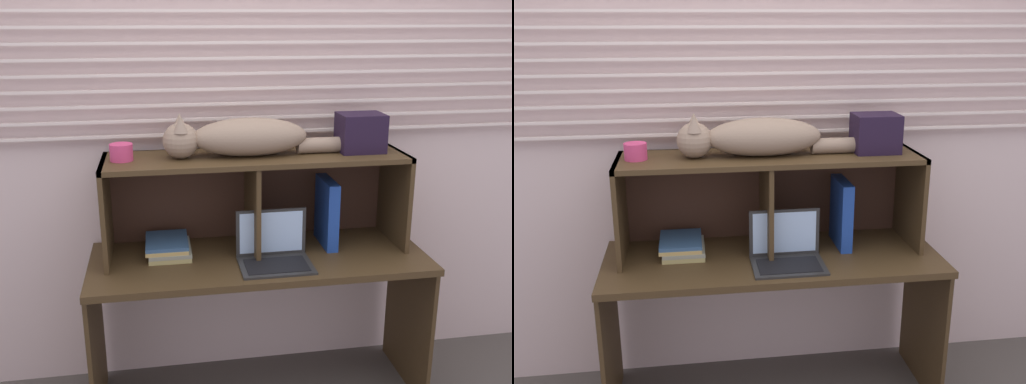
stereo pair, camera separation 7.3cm
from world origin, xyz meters
TOP-DOWN VIEW (x-y plane):
  - back_panel_with_blinds at (0.00, 0.55)m, footprint 4.40×0.08m
  - desk at (0.00, 0.23)m, footprint 1.46×0.55m
  - hutch_shelf_unit at (-0.00, 0.35)m, footprint 1.31×0.36m
  - cat at (-0.06, 0.32)m, footprint 0.83×0.19m
  - laptop at (0.05, 0.15)m, footprint 0.31×0.22m
  - binder_upright at (0.33, 0.32)m, footprint 0.05×0.23m
  - book_stack at (-0.39, 0.32)m, footprint 0.20×0.23m
  - small_basket at (-0.57, 0.32)m, footprint 0.10×0.10m
  - storage_box at (0.47, 0.32)m, footprint 0.20×0.16m

SIDE VIEW (x-z plane):
  - desk at x=0.00m, z-range 0.22..0.92m
  - book_stack at x=-0.39m, z-range 0.70..0.77m
  - laptop at x=0.05m, z-range 0.64..0.86m
  - binder_upright at x=0.33m, z-range 0.70..1.01m
  - hutch_shelf_unit at x=0.00m, z-range 0.79..1.22m
  - small_basket at x=-0.57m, z-range 1.13..1.21m
  - cat at x=-0.06m, z-range 1.12..1.31m
  - storage_box at x=0.47m, z-range 1.13..1.30m
  - back_panel_with_blinds at x=0.00m, z-range 0.01..2.51m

